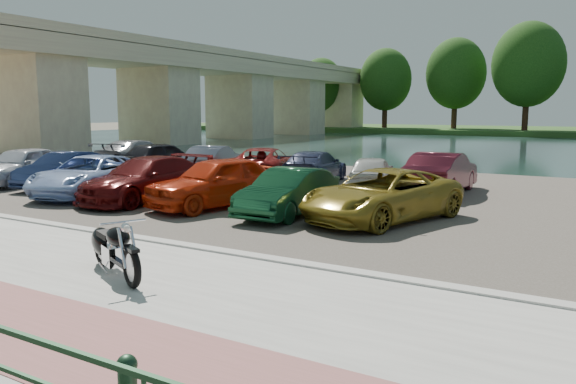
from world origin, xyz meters
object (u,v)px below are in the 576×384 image
object	(u,v)px
motorcycle	(112,247)
car_1	(64,170)
car_0	(22,165)
car_2	(90,176)

from	to	relation	value
motorcycle	car_1	size ratio (longest dim) A/B	0.54
motorcycle	car_0	xyz separation A→B (m)	(-12.74, 6.93, 0.22)
car_1	motorcycle	bearing A→B (deg)	-45.36
car_1	car_2	size ratio (longest dim) A/B	0.83
car_0	car_1	distance (m)	2.27
motorcycle	car_1	world-z (taller)	car_1
car_2	car_1	bearing A→B (deg)	145.69
motorcycle	car_1	xyz separation A→B (m)	(-10.48, 7.16, 0.14)
motorcycle	car_0	size ratio (longest dim) A/B	0.50
motorcycle	car_2	size ratio (longest dim) A/B	0.45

